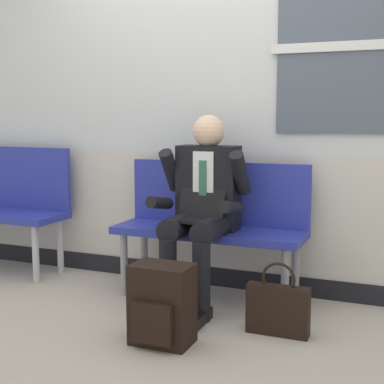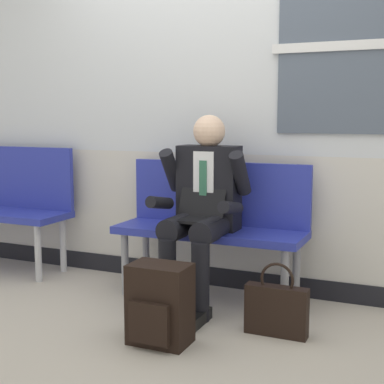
% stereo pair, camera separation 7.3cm
% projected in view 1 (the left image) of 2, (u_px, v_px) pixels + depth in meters
% --- Properties ---
extents(ground_plane, '(18.00, 18.00, 0.00)m').
position_uv_depth(ground_plane, '(175.00, 316.00, 3.46)').
color(ground_plane, '#B2A899').
extents(station_wall, '(5.33, 0.17, 3.18)m').
position_uv_depth(station_wall, '(219.00, 65.00, 3.91)').
color(station_wall, silver).
rests_on(station_wall, ground).
extents(bench_with_person, '(1.28, 0.42, 0.91)m').
position_uv_depth(bench_with_person, '(212.00, 218.00, 3.78)').
color(bench_with_person, '#28339E').
rests_on(bench_with_person, ground).
extents(person_seated, '(0.57, 0.70, 1.23)m').
position_uv_depth(person_seated, '(201.00, 205.00, 3.58)').
color(person_seated, black).
rests_on(person_seated, ground).
extents(backpack, '(0.32, 0.25, 0.44)m').
position_uv_depth(backpack, '(162.00, 305.00, 3.01)').
color(backpack, black).
rests_on(backpack, ground).
extents(handbag, '(0.35, 0.09, 0.42)m').
position_uv_depth(handbag, '(278.00, 308.00, 3.14)').
color(handbag, black).
rests_on(handbag, ground).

